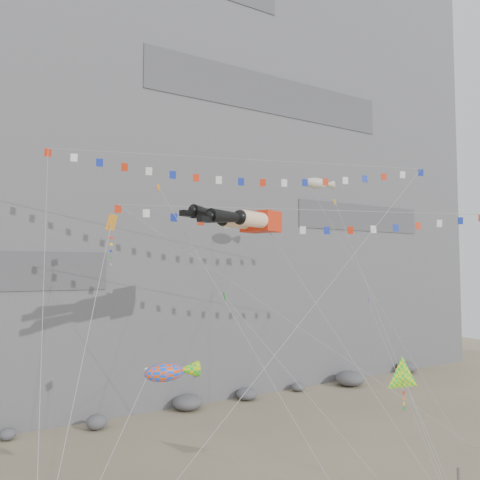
{
  "coord_description": "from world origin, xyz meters",
  "views": [
    {
      "loc": [
        -17.11,
        -20.71,
        12.2
      ],
      "look_at": [
        0.51,
        9.0,
        14.3
      ],
      "focal_mm": 35.0,
      "sensor_mm": 36.0,
      "label": 1
    }
  ],
  "objects": [
    {
      "name": "small_kite_c",
      "position": [
        -3.81,
        3.23,
        10.41
      ],
      "size": [
        5.15,
        11.71,
        15.9
      ],
      "color": "#179621",
      "rests_on": "ground"
    },
    {
      "name": "legs_kite",
      "position": [
        -1.59,
        5.25,
        15.38
      ],
      "size": [
        8.03,
        16.48,
        21.47
      ],
      "rotation": [
        0.0,
        0.0,
        0.38
      ],
      "color": "red",
      "rests_on": "ground"
    },
    {
      "name": "harlequin_kite",
      "position": [
        -10.4,
        3.99,
        14.57
      ],
      "size": [
        6.08,
        10.02,
        17.88
      ],
      "color": "red",
      "rests_on": "ground"
    },
    {
      "name": "small_kite_a",
      "position": [
        -6.05,
        7.8,
        16.99
      ],
      "size": [
        5.05,
        14.65,
        22.85
      ],
      "color": "orange",
      "rests_on": "ground"
    },
    {
      "name": "fish_windsock",
      "position": [
        -8.79,
        0.34,
        7.28
      ],
      "size": [
        8.14,
        5.04,
        10.6
      ],
      "color": "#E5470B",
      "rests_on": "ground"
    },
    {
      "name": "flag_banner_upper",
      "position": [
        0.95,
        8.02,
        20.16
      ],
      "size": [
        29.43,
        16.83,
        28.56
      ],
      "color": "red",
      "rests_on": "ground"
    },
    {
      "name": "talus_boulders",
      "position": [
        0.0,
        17.0,
        0.6
      ],
      "size": [
        60.0,
        3.0,
        1.2
      ],
      "primitive_type": null,
      "color": "#5B5A5F",
      "rests_on": "ground"
    },
    {
      "name": "small_kite_d",
      "position": [
        9.19,
        8.01,
        17.2
      ],
      "size": [
        6.17,
        15.15,
        23.55
      ],
      "color": "yellow",
      "rests_on": "ground"
    },
    {
      "name": "cliff",
      "position": [
        0.0,
        32.0,
        25.0
      ],
      "size": [
        80.0,
        28.0,
        50.0
      ],
      "primitive_type": "cube",
      "color": "slate",
      "rests_on": "ground"
    },
    {
      "name": "delta_kite",
      "position": [
        2.73,
        -3.91,
        6.54
      ],
      "size": [
        2.17,
        4.29,
        8.11
      ],
      "color": "yellow",
      "rests_on": "ground"
    },
    {
      "name": "blimp_windsock",
      "position": [
        8.13,
        9.37,
        19.27
      ],
      "size": [
        5.6,
        11.52,
        22.35
      ],
      "color": "beige",
      "rests_on": "ground"
    },
    {
      "name": "small_kite_b",
      "position": [
        8.18,
        3.64,
        9.57
      ],
      "size": [
        5.6,
        10.9,
        15.03
      ],
      "color": "#6A1BA0",
      "rests_on": "ground"
    },
    {
      "name": "flag_banner_lower",
      "position": [
        4.63,
        5.34,
        16.39
      ],
      "size": [
        26.06,
        12.56,
        19.8
      ],
      "color": "red",
      "rests_on": "ground"
    }
  ]
}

